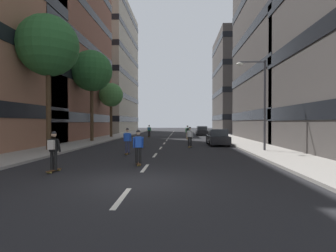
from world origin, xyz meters
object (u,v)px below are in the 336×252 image
Objects in this scene: street_tree_near at (92,71)px; streetlamp_right at (260,95)px; parked_car_mid at (202,131)px; skater_3 at (127,140)px; skater_2 at (190,136)px; skater_5 at (188,131)px; skater_1 at (138,146)px; street_tree_mid at (48,46)px; parked_car_near at (218,138)px; street_tree_far at (111,95)px; skater_0 at (149,130)px; skater_4 at (53,149)px.

street_tree_near is 1.53× the size of streetlamp_right.
street_tree_near is at bearing -130.48° from parked_car_mid.
skater_2 is at bearing 50.67° from skater_3.
skater_5 is (4.49, 16.36, 0.03)m from skater_3.
parked_car_mid is at bearing 79.81° from skater_1.
street_tree_near is 9.77m from street_tree_mid.
parked_car_near is 10.48m from skater_3.
street_tree_mid is 1.31× the size of street_tree_far.
street_tree_near is 13.91m from skater_2.
streetlamp_right reaches higher than parked_car_near.
street_tree_near is at bearing 164.91° from parked_car_near.
street_tree_near reaches higher than streetlamp_right.
streetlamp_right is (15.51, -17.73, -1.84)m from street_tree_far.
skater_2 is (-2.71, -21.50, 0.29)m from parked_car_mid.
parked_car_near is 7.19m from streetlamp_right.
street_tree_far is at bearing 90.00° from street_tree_near.
skater_2 is at bearing -90.46° from skater_5.
skater_1 is at bearing -114.78° from parked_car_near.
skater_2 is at bearing -53.16° from street_tree_far.
street_tree_far is 4.26× the size of skater_1.
parked_car_mid is at bearing 90.00° from parked_car_near.
skater_5 is (10.68, -3.14, -4.96)m from street_tree_far.
skater_5 is at bearing 81.77° from skater_1.
street_tree_mid is at bearing -104.32° from skater_0.
skater_0 is (-8.17, -5.24, 0.32)m from parked_car_mid.
skater_1 is at bearing -38.33° from street_tree_mid.
skater_2 is at bearing 143.88° from streetlamp_right.
parked_car_mid is 9.71m from skater_0.
skater_5 is at bearing 89.54° from skater_2.
street_tree_near reaches higher than skater_1.
skater_1 is 3.97m from skater_4.
skater_2 reaches higher than parked_car_near.
street_tree_near reaches higher than parked_car_mid.
skater_2 is at bearing 20.02° from street_tree_mid.
street_tree_far reaches higher than streetlamp_right.
skater_5 is at bearing -43.50° from skater_0.
street_tree_mid reaches higher than street_tree_far.
street_tree_mid is at bearing -179.01° from streetlamp_right.
skater_4 is at bearing -117.71° from skater_2.
skater_2 and skater_3 have the same top height.
street_tree_far is 25.73m from skater_1.
skater_0 is 1.00× the size of skater_1.
street_tree_far is at bearing 126.84° from skater_2.
street_tree_mid is 5.58× the size of skater_2.
street_tree_far is 21.07m from skater_3.
parked_car_mid is at bearing 75.98° from skater_5.
street_tree_mid is 11.43m from skater_4.
skater_0 reaches higher than parked_car_mid.
street_tree_near is 5.59× the size of skater_1.
streetlamp_right is 14.37m from skater_4.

